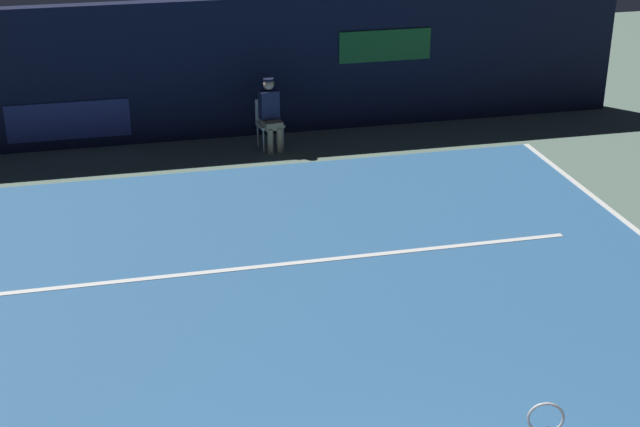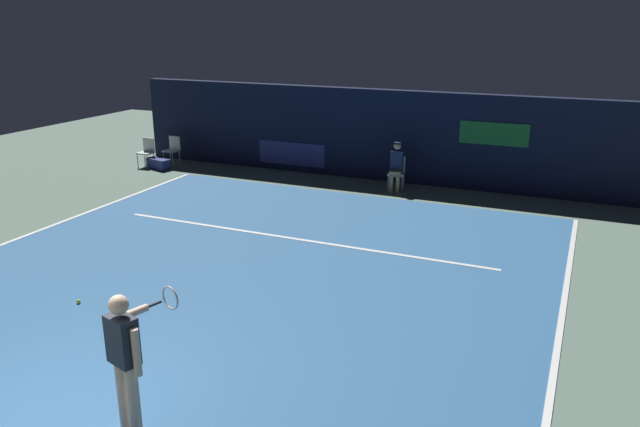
{
  "view_description": "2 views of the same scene",
  "coord_description": "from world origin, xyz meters",
  "px_view_note": "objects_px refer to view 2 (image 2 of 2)",
  "views": [
    {
      "loc": [
        -2.06,
        -4.57,
        5.95
      ],
      "look_at": [
        0.45,
        6.15,
        1.07
      ],
      "focal_mm": 53.11,
      "sensor_mm": 36.0,
      "label": 1
    },
    {
      "loc": [
        5.51,
        -4.33,
        4.56
      ],
      "look_at": [
        0.82,
        6.35,
        0.85
      ],
      "focal_mm": 34.91,
      "sensor_mm": 36.0,
      "label": 2
    }
  ],
  "objects_px": {
    "courtside_chair_near": "(172,149)",
    "courtside_chair_far": "(147,151)",
    "tennis_player": "(126,356)",
    "equipment_bag": "(158,164)",
    "line_judge_on_chair": "(396,166)",
    "tennis_ball": "(78,301)"
  },
  "relations": [
    {
      "from": "equipment_bag",
      "to": "tennis_ball",
      "type": "bearing_deg",
      "value": -44.49
    },
    {
      "from": "tennis_player",
      "to": "line_judge_on_chair",
      "type": "xyz_separation_m",
      "value": [
        -0.33,
        11.23,
        -0.3
      ]
    },
    {
      "from": "line_judge_on_chair",
      "to": "tennis_ball",
      "type": "bearing_deg",
      "value": -106.96
    },
    {
      "from": "courtside_chair_far",
      "to": "tennis_ball",
      "type": "relative_size",
      "value": 12.94
    },
    {
      "from": "tennis_player",
      "to": "line_judge_on_chair",
      "type": "distance_m",
      "value": 11.24
    },
    {
      "from": "courtside_chair_far",
      "to": "equipment_bag",
      "type": "xyz_separation_m",
      "value": [
        0.53,
        -0.15,
        -0.34
      ]
    },
    {
      "from": "tennis_ball",
      "to": "equipment_bag",
      "type": "bearing_deg",
      "value": 119.96
    },
    {
      "from": "tennis_player",
      "to": "courtside_chair_near",
      "type": "height_order",
      "value": "tennis_player"
    },
    {
      "from": "line_judge_on_chair",
      "to": "equipment_bag",
      "type": "distance_m",
      "value": 7.58
    },
    {
      "from": "equipment_bag",
      "to": "line_judge_on_chair",
      "type": "bearing_deg",
      "value": 19.93
    },
    {
      "from": "line_judge_on_chair",
      "to": "tennis_ball",
      "type": "distance_m",
      "value": 9.36
    },
    {
      "from": "courtside_chair_near",
      "to": "equipment_bag",
      "type": "distance_m",
      "value": 0.81
    },
    {
      "from": "line_judge_on_chair",
      "to": "equipment_bag",
      "type": "relative_size",
      "value": 1.57
    },
    {
      "from": "tennis_player",
      "to": "tennis_ball",
      "type": "xyz_separation_m",
      "value": [
        -3.05,
        2.29,
        -0.94
      ]
    },
    {
      "from": "courtside_chair_near",
      "to": "courtside_chair_far",
      "type": "xyz_separation_m",
      "value": [
        -0.56,
        -0.59,
        0.0
      ]
    },
    {
      "from": "courtside_chair_far",
      "to": "line_judge_on_chair",
      "type": "bearing_deg",
      "value": 3.06
    },
    {
      "from": "courtside_chair_near",
      "to": "equipment_bag",
      "type": "height_order",
      "value": "courtside_chair_near"
    },
    {
      "from": "tennis_player",
      "to": "courtside_chair_far",
      "type": "bearing_deg",
      "value": 127.87
    },
    {
      "from": "tennis_player",
      "to": "equipment_bag",
      "type": "relative_size",
      "value": 2.06
    },
    {
      "from": "tennis_player",
      "to": "courtside_chair_near",
      "type": "relative_size",
      "value": 1.97
    },
    {
      "from": "line_judge_on_chair",
      "to": "courtside_chair_far",
      "type": "distance_m",
      "value": 8.08
    },
    {
      "from": "line_judge_on_chair",
      "to": "courtside_chair_far",
      "type": "relative_size",
      "value": 1.5
    }
  ]
}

